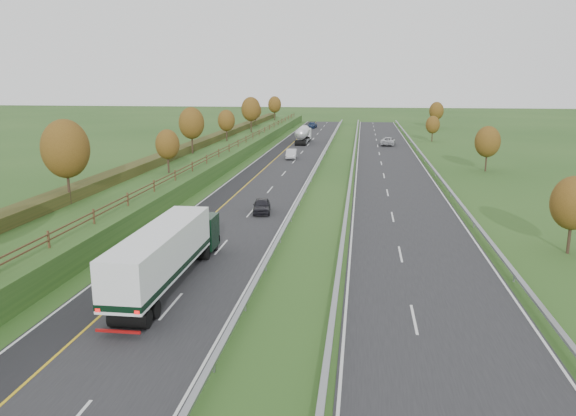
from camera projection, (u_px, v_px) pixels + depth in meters
The scene contains 19 objects.
ground at pixel (330, 180), 74.59m from camera, with size 400.00×400.00×0.00m, color #274A1A.
near_carriageway at pixel (276, 172), 80.44m from camera, with size 10.50×200.00×0.04m, color black.
far_carriageway at pixel (393, 175), 78.34m from camera, with size 10.50×200.00×0.04m, color black.
hard_shoulder at pixel (250, 172), 80.92m from camera, with size 3.00×200.00×0.04m, color black.
lane_markings at pixel (321, 173), 79.50m from camera, with size 26.75×200.00×0.01m.
embankment_left at pixel (188, 164), 81.88m from camera, with size 12.00×200.00×2.00m, color #274A1A.
hedge_left at pixel (174, 153), 81.78m from camera, with size 2.20×180.00×1.10m, color #313917.
fence_left at pixel (217, 153), 80.52m from camera, with size 0.12×189.06×1.20m.
median_barrier_near at pixel (316, 169), 79.58m from camera, with size 0.32×200.00×0.71m.
median_barrier_far at pixel (352, 170), 78.93m from camera, with size 0.32×200.00×0.71m.
outer_barrier_far at pixel (435, 172), 77.47m from camera, with size 0.32×200.00×0.71m.
trees_left at pixel (182, 129), 77.37m from camera, with size 6.64×164.30×7.66m.
trees_far at pixel (459, 128), 103.93m from camera, with size 8.45×118.60×7.12m.
box_lorry at pixel (167, 252), 35.64m from camera, with size 2.58×16.28×4.06m.
road_tanker at pixel (303, 134), 117.11m from camera, with size 2.40×11.22×3.46m.
car_dark_near at pixel (262, 206), 55.91m from camera, with size 1.68×4.18×1.42m, color black.
car_silver_mid at pixel (291, 154), 94.10m from camera, with size 1.68×4.83×1.59m, color #B5B6BA.
car_small_far at pixel (312, 125), 153.27m from camera, with size 2.19×5.38×1.56m, color #162545.
car_oncoming at pixel (388, 141), 113.21m from camera, with size 2.71×5.88×1.63m, color #BBBBC0.
Camera 1 is at (12.09, -18.64, 13.03)m, focal length 35.00 mm.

